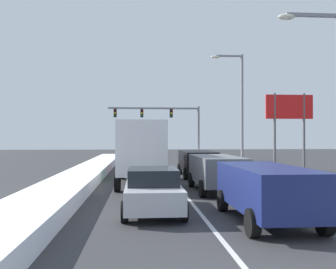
% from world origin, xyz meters
% --- Properties ---
extents(ground_plane, '(120.00, 120.00, 0.00)m').
position_xyz_m(ground_plane, '(0.00, 15.10, 0.00)').
color(ground_plane, '#333335').
extents(lane_stripe_between_right_lane_and_center_lane, '(0.14, 41.53, 0.01)m').
position_xyz_m(lane_stripe_between_right_lane_and_center_lane, '(-0.00, 18.88, 0.00)').
color(lane_stripe_between_right_lane_and_center_lane, silver).
rests_on(lane_stripe_between_right_lane_and_center_lane, ground).
extents(snow_bank_right_shoulder, '(1.24, 41.53, 0.79)m').
position_xyz_m(snow_bank_right_shoulder, '(5.30, 18.88, 0.39)').
color(snow_bank_right_shoulder, white).
rests_on(snow_bank_right_shoulder, ground).
extents(snow_bank_left_shoulder, '(2.17, 41.53, 0.61)m').
position_xyz_m(snow_bank_left_shoulder, '(-5.30, 18.88, 0.31)').
color(snow_bank_left_shoulder, white).
rests_on(snow_bank_left_shoulder, ground).
extents(suv_navy_right_lane_nearest, '(2.16, 4.90, 1.67)m').
position_xyz_m(suv_navy_right_lane_nearest, '(1.79, 5.94, 1.02)').
color(suv_navy_right_lane_nearest, navy).
rests_on(suv_navy_right_lane_nearest, ground).
extents(suv_gray_right_lane_second, '(2.16, 4.90, 1.67)m').
position_xyz_m(suv_gray_right_lane_second, '(1.61, 12.26, 1.02)').
color(suv_gray_right_lane_second, slate).
rests_on(suv_gray_right_lane_second, ground).
extents(suv_black_right_lane_third, '(2.16, 4.90, 1.67)m').
position_xyz_m(suv_black_right_lane_third, '(1.74, 18.97, 1.02)').
color(suv_black_right_lane_third, black).
rests_on(suv_black_right_lane_third, ground).
extents(sedan_silver_center_lane_nearest, '(2.00, 4.50, 1.51)m').
position_xyz_m(sedan_silver_center_lane_nearest, '(-1.59, 7.67, 0.76)').
color(sedan_silver_center_lane_nearest, '#B7BABF').
rests_on(sedan_silver_center_lane_nearest, ground).
extents(box_truck_center_lane_second, '(2.53, 7.20, 3.36)m').
position_xyz_m(box_truck_center_lane_second, '(-1.93, 14.98, 1.90)').
color(box_truck_center_lane_second, '#1E5633').
rests_on(box_truck_center_lane_second, ground).
extents(sedan_maroon_center_lane_third, '(2.00, 4.50, 1.51)m').
position_xyz_m(sedan_maroon_center_lane_third, '(-1.62, 22.84, 0.76)').
color(sedan_maroon_center_lane_third, maroon).
rests_on(sedan_maroon_center_lane_third, ground).
extents(traffic_light_gantry, '(10.60, 0.47, 6.20)m').
position_xyz_m(traffic_light_gantry, '(1.18, 37.75, 4.72)').
color(traffic_light_gantry, slate).
rests_on(traffic_light_gantry, ground).
extents(street_lamp_right_near, '(2.66, 0.36, 7.67)m').
position_xyz_m(street_lamp_right_near, '(5.69, 9.44, 4.62)').
color(street_lamp_right_near, gray).
rests_on(street_lamp_right_near, ground).
extents(street_lamp_right_mid, '(2.66, 0.36, 9.35)m').
position_xyz_m(street_lamp_right_mid, '(6.01, 24.54, 5.51)').
color(street_lamp_right_mid, gray).
rests_on(street_lamp_right_mid, ground).
extents(roadside_sign_right, '(3.20, 0.16, 5.50)m').
position_xyz_m(roadside_sign_right, '(7.91, 18.83, 4.02)').
color(roadside_sign_right, '#59595B').
rests_on(roadside_sign_right, ground).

